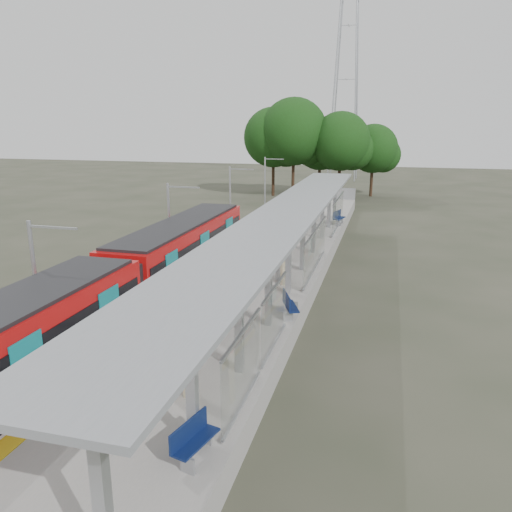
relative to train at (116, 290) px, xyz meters
The scene contains 15 objects.
trackbed 10.64m from the train, 90.00° to the left, with size 3.00×70.00×0.24m, color #59544C.
platform 11.49m from the train, 66.72° to the left, with size 6.00×50.00×1.00m, color gray.
tactile_strip 10.69m from the train, 79.44° to the left, with size 0.60×50.00×0.02m, color gold.
end_fence 35.70m from the train, 82.76° to the left, with size 6.00×0.10×1.20m, color #9EA0A5.
train is the anchor object (origin of this frame).
canopy 9.28m from the train, 47.42° to the left, with size 3.27×38.00×3.66m.
pylon 65.78m from the train, 86.84° to the left, with size 8.00×4.00×38.00m, color #9EA0A5, non-canonical shape.
tree_cluster 43.55m from the train, 87.89° to the left, with size 18.36×10.47×11.77m.
catenary_masts 9.65m from the train, 100.28° to the left, with size 2.08×48.16×5.40m.
bench_near 10.41m from the train, 50.14° to the right, with size 0.79×1.50×0.98m.
bench_mid 7.31m from the train, 12.57° to the left, with size 0.98×1.51×0.99m.
bench_far 22.99m from the train, 71.99° to the left, with size 0.88×1.66×1.09m.
info_pillar_near 7.70m from the train, 44.37° to the right, with size 0.40×0.40×1.79m.
info_pillar_far 8.32m from the train, 42.98° to the left, with size 0.43×0.43×1.89m.
litter_bin 8.58m from the train, 48.49° to the left, with size 0.42×0.42×0.86m, color #9EA0A5.
Camera 1 is at (6.31, -8.13, 8.85)m, focal length 35.00 mm.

